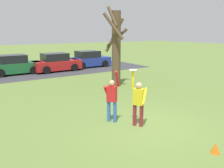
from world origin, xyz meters
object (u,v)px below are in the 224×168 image
at_px(person_catcher, 138,100).
at_px(parked_car_red, 56,63).
at_px(parked_car_green, 14,65).
at_px(bare_tree_tall, 116,46).
at_px(parked_car_blue, 89,60).
at_px(person_defender, 112,97).
at_px(frisbee_disc, 133,70).
at_px(field_cone_orange, 215,148).

bearing_deg(person_catcher, parked_car_red, -40.83).
height_order(parked_car_green, bare_tree_tall, bare_tree_tall).
distance_m(parked_car_green, parked_car_blue, 7.00).
xyz_separation_m(person_defender, parked_car_green, (-0.89, 13.06, -0.25)).
relative_size(person_catcher, person_defender, 1.02).
height_order(frisbee_disc, parked_car_blue, frisbee_disc).
height_order(person_catcher, bare_tree_tall, bare_tree_tall).
bearing_deg(parked_car_green, bare_tree_tall, -62.05).
distance_m(parked_car_green, bare_tree_tall, 9.46).
height_order(frisbee_disc, bare_tree_tall, bare_tree_tall).
distance_m(parked_car_green, field_cone_orange, 16.87).
height_order(frisbee_disc, parked_car_green, frisbee_disc).
distance_m(frisbee_disc, bare_tree_tall, 6.49).
height_order(parked_car_green, parked_car_blue, same).
bearing_deg(parked_car_blue, parked_car_red, -171.67).
bearing_deg(bare_tree_tall, field_cone_orange, -106.21).
bearing_deg(person_defender, field_cone_orange, -15.59).
relative_size(person_catcher, field_cone_orange, 6.50).
distance_m(parked_car_red, field_cone_orange, 16.34).
xyz_separation_m(parked_car_red, bare_tree_tall, (1.09, -7.64, 1.79)).
bearing_deg(field_cone_orange, person_defender, 106.94).
distance_m(person_catcher, parked_car_red, 13.62).
height_order(person_catcher, parked_car_red, person_catcher).
height_order(frisbee_disc, field_cone_orange, frisbee_disc).
xyz_separation_m(person_catcher, parked_car_green, (-1.46, 13.95, -0.25)).
bearing_deg(bare_tree_tall, parked_car_red, 98.15).
bearing_deg(person_catcher, field_cone_orange, 158.68).
xyz_separation_m(person_catcher, parked_car_red, (1.97, 13.48, -0.25)).
bearing_deg(field_cone_orange, person_catcher, 101.21).
height_order(person_defender, bare_tree_tall, bare_tree_tall).
xyz_separation_m(frisbee_disc, parked_car_red, (2.09, 13.29, -1.37)).
height_order(parked_car_red, parked_car_blue, same).
relative_size(parked_car_red, field_cone_orange, 12.93).
xyz_separation_m(parked_car_green, bare_tree_tall, (4.52, -8.11, 1.79)).
bearing_deg(parked_car_green, frisbee_disc, -85.61).
bearing_deg(parked_car_blue, person_defender, -116.01).
bearing_deg(parked_car_green, parked_car_red, -8.95).
relative_size(person_catcher, bare_tree_tall, 0.42).
bearing_deg(parked_car_red, frisbee_disc, -100.10).
xyz_separation_m(parked_car_green, parked_car_blue, (7.00, 0.13, 0.00)).
bearing_deg(frisbee_disc, parked_car_blue, 67.84).
bearing_deg(person_defender, frisbee_disc, -0.00).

